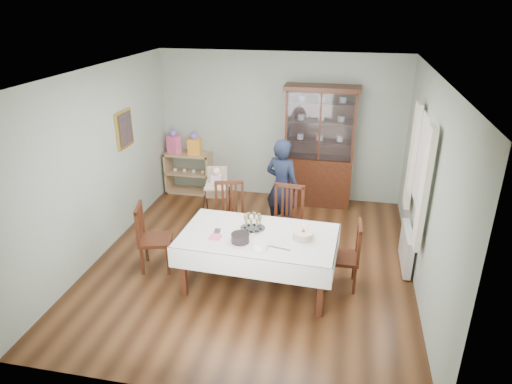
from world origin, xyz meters
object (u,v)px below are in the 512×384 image
(chair_end_right, at_px, (343,267))
(champagne_tray, at_px, (253,225))
(woman, at_px, (282,187))
(gift_bag_orange, at_px, (194,145))
(chair_far_left, at_px, (230,230))
(china_cabinet, at_px, (319,145))
(sideboard, at_px, (189,173))
(chair_end_left, at_px, (155,249))
(dining_table, at_px, (258,260))
(birthday_cake, at_px, (303,236))
(gift_bag_pink, at_px, (174,143))
(high_chair, at_px, (217,202))
(chair_far_right, at_px, (286,235))

(chair_end_right, relative_size, champagne_tray, 2.83)
(woman, height_order, gift_bag_orange, woman)
(chair_far_left, relative_size, gift_bag_orange, 2.43)
(china_cabinet, xyz_separation_m, sideboard, (-2.50, 0.02, -0.72))
(sideboard, relative_size, champagne_tray, 2.75)
(chair_end_left, bearing_deg, dining_table, -109.64)
(china_cabinet, height_order, chair_end_right, china_cabinet)
(birthday_cake, bearing_deg, chair_end_left, 175.90)
(sideboard, xyz_separation_m, gift_bag_pink, (-0.26, -0.02, 0.60))
(gift_bag_orange, bearing_deg, high_chair, -56.83)
(dining_table, relative_size, high_chair, 2.03)
(chair_far_right, xyz_separation_m, chair_end_left, (-1.75, -0.76, -0.02))
(chair_end_right, height_order, high_chair, high_chair)
(chair_end_right, xyz_separation_m, high_chair, (-2.12, 1.43, 0.12))
(birthday_cake, bearing_deg, gift_bag_orange, 129.91)
(chair_end_left, bearing_deg, woman, -62.24)
(chair_end_left, bearing_deg, high_chair, -32.04)
(china_cabinet, relative_size, chair_end_left, 2.25)
(chair_end_right, height_order, woman, woman)
(gift_bag_pink, height_order, gift_bag_orange, gift_bag_pink)
(chair_end_right, xyz_separation_m, champagne_tray, (-1.20, -0.07, 0.55))
(dining_table, xyz_separation_m, china_cabinet, (0.55, 2.83, 0.74))
(dining_table, relative_size, woman, 1.29)
(chair_far_left, xyz_separation_m, gift_bag_orange, (-1.19, 1.94, 0.68))
(chair_far_right, relative_size, birthday_cake, 3.43)
(woman, distance_m, champagne_tray, 1.44)
(champagne_tray, xyz_separation_m, gift_bag_orange, (-1.70, 2.69, 0.17))
(china_cabinet, relative_size, chair_far_left, 2.12)
(chair_end_left, xyz_separation_m, gift_bag_pink, (-0.70, 2.69, 0.71))
(dining_table, height_order, chair_far_left, chair_far_left)
(sideboard, distance_m, chair_end_right, 4.03)
(sideboard, bearing_deg, dining_table, -55.65)
(china_cabinet, bearing_deg, chair_far_right, -99.31)
(sideboard, xyz_separation_m, chair_end_right, (3.04, -2.63, -0.12))
(chair_end_left, bearing_deg, chair_end_right, -102.66)
(chair_end_left, xyz_separation_m, gift_bag_orange, (-0.29, 2.69, 0.70))
(chair_far_left, height_order, high_chair, chair_far_left)
(chair_far_right, height_order, chair_end_left, chair_far_right)
(chair_far_left, distance_m, high_chair, 0.87)
(sideboard, height_order, high_chair, high_chair)
(chair_far_right, xyz_separation_m, woman, (-0.16, 0.67, 0.48))
(gift_bag_pink, bearing_deg, high_chair, -45.09)
(birthday_cake, distance_m, gift_bag_pink, 3.97)
(chair_end_left, bearing_deg, sideboard, -5.06)
(gift_bag_pink, bearing_deg, sideboard, 4.44)
(chair_end_left, height_order, high_chair, high_chair)
(chair_end_left, relative_size, gift_bag_orange, 2.28)
(birthday_cake, bearing_deg, woman, 107.61)
(chair_far_left, relative_size, chair_end_right, 1.11)
(sideboard, xyz_separation_m, gift_bag_orange, (0.15, -0.02, 0.59))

